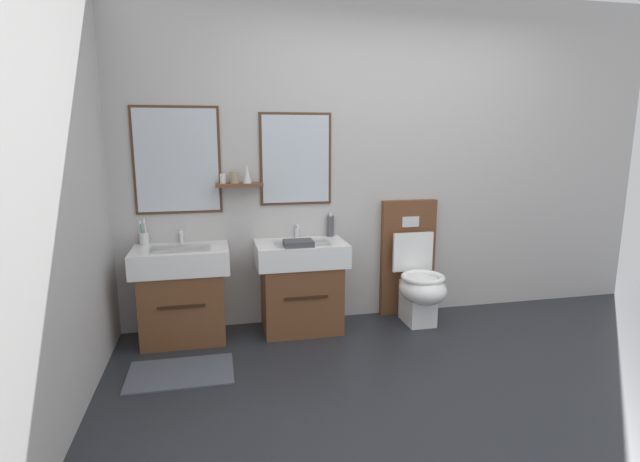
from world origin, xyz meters
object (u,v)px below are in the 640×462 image
object	(u,v)px
vanity_sink_left	(183,291)
soap_dispenser	(331,226)
toilet	(415,277)
folded_hand_towel	(298,243)
toothbrush_cup	(144,238)
vanity_sink_right	(301,284)

from	to	relation	value
vanity_sink_left	soap_dispenser	distance (m)	1.28
vanity_sink_left	toilet	distance (m)	1.88
vanity_sink_left	folded_hand_towel	distance (m)	0.95
toilet	toothbrush_cup	size ratio (longest dim) A/B	4.95
vanity_sink_right	folded_hand_towel	distance (m)	0.39
vanity_sink_right	toothbrush_cup	xyz separation A→B (m)	(-1.18, 0.16, 0.39)
folded_hand_towel	soap_dispenser	bearing A→B (deg)	42.96
vanity_sink_right	folded_hand_towel	size ratio (longest dim) A/B	3.26
soap_dispenser	toilet	bearing A→B (deg)	-13.92
soap_dispenser	toothbrush_cup	bearing A→B (deg)	-179.61
vanity_sink_right	soap_dispenser	distance (m)	0.54
vanity_sink_left	toothbrush_cup	xyz separation A→B (m)	(-0.27, 0.16, 0.39)
vanity_sink_left	folded_hand_towel	size ratio (longest dim) A/B	3.26
toothbrush_cup	folded_hand_towel	bearing A→B (deg)	-14.25
vanity_sink_right	toothbrush_cup	bearing A→B (deg)	172.50
vanity_sink_right	folded_hand_towel	world-z (taller)	folded_hand_towel
vanity_sink_left	vanity_sink_right	xyz separation A→B (m)	(0.91, 0.00, 0.00)
soap_dispenser	folded_hand_towel	size ratio (longest dim) A/B	0.93
toilet	soap_dispenser	size ratio (longest dim) A/B	4.88
toothbrush_cup	soap_dispenser	xyz separation A→B (m)	(1.47, 0.01, 0.03)
vanity_sink_right	soap_dispenser	bearing A→B (deg)	30.40
toilet	soap_dispenser	xyz separation A→B (m)	(-0.69, 0.17, 0.43)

